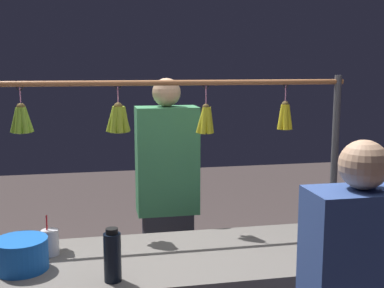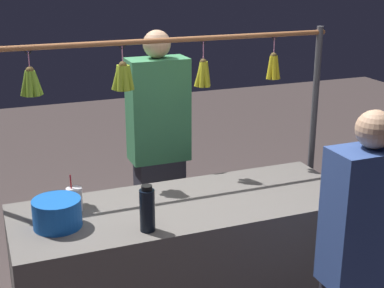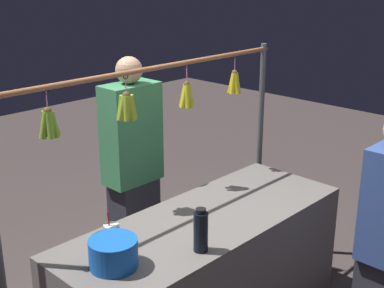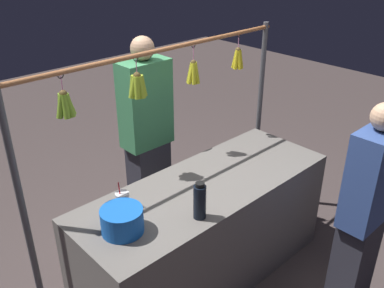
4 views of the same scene
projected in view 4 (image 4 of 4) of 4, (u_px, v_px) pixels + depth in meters
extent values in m
plane|color=#453938|center=(205.00, 273.00, 3.35)|extent=(12.00, 12.00, 0.00)
cube|color=#66605B|center=(205.00, 231.00, 3.16)|extent=(1.98, 0.73, 0.84)
cylinder|color=#4C4C51|center=(259.00, 118.00, 3.92)|extent=(0.04, 0.04, 1.75)
cylinder|color=#4C4C51|center=(25.00, 218.00, 2.55)|extent=(0.04, 0.04, 1.75)
cylinder|color=#9E6038|center=(163.00, 50.00, 2.86)|extent=(2.31, 0.03, 0.03)
torus|color=black|center=(239.00, 35.00, 3.34)|extent=(0.04, 0.01, 0.04)
cylinder|color=pink|center=(238.00, 43.00, 3.37)|extent=(0.01, 0.01, 0.12)
sphere|color=brown|center=(238.00, 50.00, 3.40)|extent=(0.04, 0.04, 0.04)
cylinder|color=yellow|center=(236.00, 60.00, 3.42)|extent=(0.06, 0.04, 0.16)
cylinder|color=yellow|center=(239.00, 60.00, 3.42)|extent=(0.04, 0.06, 0.16)
cylinder|color=yellow|center=(240.00, 59.00, 3.43)|extent=(0.05, 0.05, 0.16)
cylinder|color=yellow|center=(238.00, 59.00, 3.45)|extent=(0.06, 0.05, 0.16)
cylinder|color=yellow|center=(235.00, 59.00, 3.44)|extent=(0.04, 0.07, 0.16)
torus|color=black|center=(193.00, 45.00, 3.04)|extent=(0.04, 0.01, 0.04)
cylinder|color=pink|center=(193.00, 54.00, 3.07)|extent=(0.01, 0.01, 0.13)
sphere|color=brown|center=(193.00, 63.00, 3.10)|extent=(0.04, 0.04, 0.04)
cylinder|color=gold|center=(191.00, 74.00, 3.12)|extent=(0.07, 0.03, 0.16)
cylinder|color=gold|center=(194.00, 74.00, 3.11)|extent=(0.05, 0.06, 0.16)
cylinder|color=gold|center=(196.00, 73.00, 3.12)|extent=(0.04, 0.06, 0.16)
cylinder|color=gold|center=(196.00, 72.00, 3.15)|extent=(0.05, 0.03, 0.16)
cylinder|color=gold|center=(193.00, 72.00, 3.15)|extent=(0.05, 0.05, 0.16)
cylinder|color=gold|center=(190.00, 73.00, 3.14)|extent=(0.05, 0.06, 0.16)
torus|color=black|center=(136.00, 58.00, 2.73)|extent=(0.04, 0.01, 0.04)
cylinder|color=pink|center=(136.00, 67.00, 2.75)|extent=(0.01, 0.01, 0.11)
sphere|color=brown|center=(137.00, 76.00, 2.78)|extent=(0.05, 0.05, 0.05)
cylinder|color=#93AF28|center=(133.00, 87.00, 2.79)|extent=(0.08, 0.04, 0.15)
cylinder|color=#93AF28|center=(137.00, 88.00, 2.78)|extent=(0.06, 0.06, 0.16)
cylinder|color=#93AF28|center=(141.00, 87.00, 2.79)|extent=(0.04, 0.07, 0.15)
cylinder|color=#93AF28|center=(142.00, 86.00, 2.82)|extent=(0.06, 0.05, 0.15)
cylinder|color=#93AF28|center=(140.00, 85.00, 2.84)|extent=(0.07, 0.05, 0.16)
cylinder|color=#93AF28|center=(136.00, 85.00, 2.84)|extent=(0.05, 0.06, 0.15)
cylinder|color=#93AF28|center=(133.00, 86.00, 2.82)|extent=(0.05, 0.06, 0.15)
torus|color=black|center=(61.00, 76.00, 2.40)|extent=(0.04, 0.01, 0.04)
cylinder|color=pink|center=(62.00, 85.00, 2.43)|extent=(0.01, 0.01, 0.11)
sphere|color=brown|center=(63.00, 94.00, 2.45)|extent=(0.05, 0.05, 0.05)
cylinder|color=#79A62B|center=(61.00, 107.00, 2.47)|extent=(0.07, 0.04, 0.15)
cylinder|color=#79A62B|center=(65.00, 107.00, 2.46)|extent=(0.05, 0.07, 0.15)
cylinder|color=#79A62B|center=(69.00, 106.00, 2.48)|extent=(0.05, 0.06, 0.15)
cylinder|color=#79A62B|center=(69.00, 104.00, 2.50)|extent=(0.07, 0.04, 0.15)
cylinder|color=#79A62B|center=(65.00, 104.00, 2.51)|extent=(0.05, 0.06, 0.15)
cylinder|color=#79A62B|center=(61.00, 105.00, 2.49)|extent=(0.05, 0.06, 0.15)
cylinder|color=black|center=(200.00, 202.00, 2.57)|extent=(0.08, 0.08, 0.23)
cylinder|color=black|center=(200.00, 185.00, 2.52)|extent=(0.06, 0.06, 0.02)
cylinder|color=blue|center=(122.00, 220.00, 2.47)|extent=(0.25, 0.25, 0.15)
cylinder|color=silver|center=(123.00, 202.00, 2.66)|extent=(0.09, 0.09, 0.13)
cylinder|color=red|center=(121.00, 198.00, 2.63)|extent=(0.01, 0.03, 0.21)
cube|color=#2D2D38|center=(150.00, 185.00, 3.75)|extent=(0.33, 0.22, 0.82)
cube|color=#3F8C59|center=(145.00, 104.00, 3.40)|extent=(0.41, 0.22, 0.72)
sphere|color=tan|center=(142.00, 48.00, 3.20)|extent=(0.19, 0.19, 0.19)
cube|color=#2D2D38|center=(352.00, 265.00, 2.91)|extent=(0.30, 0.20, 0.74)
cube|color=#334C8C|center=(372.00, 178.00, 2.59)|extent=(0.37, 0.20, 0.65)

